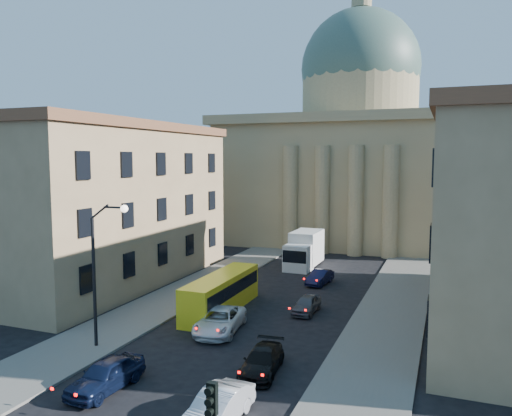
# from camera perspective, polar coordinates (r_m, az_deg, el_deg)

# --- Properties ---
(sidewalk_left) EXTENTS (5.00, 60.00, 0.15)m
(sidewalk_left) POSITION_cam_1_polar(r_m,az_deg,el_deg) (41.29, -10.00, -10.43)
(sidewalk_left) COLOR #5E5C56
(sidewalk_left) RESTS_ON ground
(sidewalk_right) EXTENTS (5.00, 60.00, 0.15)m
(sidewalk_right) POSITION_cam_1_polar(r_m,az_deg,el_deg) (35.92, 14.56, -13.01)
(sidewalk_right) COLOR #5E5C56
(sidewalk_right) RESTS_ON ground
(church) EXTENTS (68.02, 28.76, 36.60)m
(church) POSITION_cam_1_polar(r_m,az_deg,el_deg) (72.36, 11.55, 5.90)
(church) COLOR #8B7955
(church) RESTS_ON ground
(building_left) EXTENTS (11.60, 26.60, 14.70)m
(building_left) POSITION_cam_1_polar(r_m,az_deg,el_deg) (47.98, -16.38, 0.62)
(building_left) COLOR #A1845F
(building_left) RESTS_ON ground
(street_lamp) EXTENTS (2.62, 0.44, 8.83)m
(street_lamp) POSITION_cam_1_polar(r_m,az_deg,el_deg) (31.22, -17.31, -6.01)
(street_lamp) COLOR black
(street_lamp) RESTS_ON ground
(car_left_near) EXTENTS (2.12, 4.66, 1.55)m
(car_left_near) POSITION_cam_1_polar(r_m,az_deg,el_deg) (27.13, -16.78, -17.80)
(car_left_near) COLOR #0E1733
(car_left_near) RESTS_ON ground
(car_right_near) EXTENTS (1.88, 4.62, 1.49)m
(car_right_near) POSITION_cam_1_polar(r_m,az_deg,el_deg) (23.26, -4.44, -21.82)
(car_right_near) COLOR #B7B9C0
(car_right_near) RESTS_ON ground
(car_left_mid) EXTENTS (3.24, 5.75, 1.52)m
(car_left_mid) POSITION_cam_1_polar(r_m,az_deg,el_deg) (33.98, -4.15, -12.72)
(car_left_mid) COLOR silver
(car_left_mid) RESTS_ON ground
(car_right_mid) EXTENTS (2.31, 4.65, 1.30)m
(car_right_mid) POSITION_cam_1_polar(r_m,az_deg,el_deg) (27.99, 0.69, -17.08)
(car_right_mid) COLOR black
(car_right_mid) RESTS_ON ground
(car_right_far) EXTENTS (1.59, 3.80, 1.28)m
(car_right_far) POSITION_cam_1_polar(r_m,az_deg,el_deg) (38.03, 5.79, -10.89)
(car_right_far) COLOR #4B4B50
(car_right_far) RESTS_ON ground
(car_right_distant) EXTENTS (1.89, 4.09, 1.30)m
(car_right_distant) POSITION_cam_1_polar(r_m,az_deg,el_deg) (46.39, 7.31, -7.85)
(car_right_distant) COLOR black
(car_right_distant) RESTS_ON ground
(city_bus) EXTENTS (2.29, 9.70, 2.73)m
(city_bus) POSITION_cam_1_polar(r_m,az_deg,el_deg) (38.12, -3.98, -9.55)
(city_bus) COLOR yellow
(city_bus) RESTS_ON ground
(box_truck) EXTENTS (2.76, 6.77, 3.70)m
(box_truck) POSITION_cam_1_polar(r_m,az_deg,el_deg) (53.32, 5.52, -4.84)
(box_truck) COLOR silver
(box_truck) RESTS_ON ground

